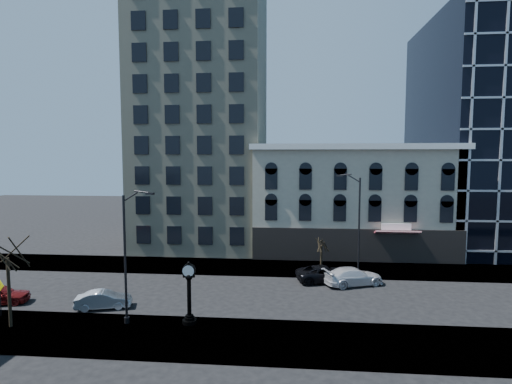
# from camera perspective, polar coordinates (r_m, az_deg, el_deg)

# --- Properties ---
(ground) EXTENTS (160.00, 160.00, 0.00)m
(ground) POSITION_cam_1_polar(r_m,az_deg,el_deg) (33.43, -4.16, -14.37)
(ground) COLOR black
(ground) RESTS_ON ground
(sidewalk_far) EXTENTS (160.00, 6.00, 0.12)m
(sidewalk_far) POSITION_cam_1_polar(r_m,az_deg,el_deg) (40.97, -2.33, -10.63)
(sidewalk_far) COLOR gray
(sidewalk_far) RESTS_ON ground
(sidewalk_near) EXTENTS (160.00, 6.00, 0.12)m
(sidewalk_near) POSITION_cam_1_polar(r_m,az_deg,el_deg) (26.11, -7.15, -19.97)
(sidewalk_near) COLOR gray
(sidewalk_near) RESTS_ON ground
(cream_tower) EXTENTS (15.90, 15.40, 42.50)m
(cream_tower) POSITION_cam_1_polar(r_m,az_deg,el_deg) (51.94, -7.71, 14.05)
(cream_tower) COLOR #B8B394
(cream_tower) RESTS_ON ground
(victorian_row) EXTENTS (22.60, 11.19, 12.50)m
(victorian_row) POSITION_cam_1_polar(r_m,az_deg,el_deg) (47.80, 13.33, -1.27)
(victorian_row) COLOR #B4AB94
(victorian_row) RESTS_ON ground
(glass_office) EXTENTS (20.00, 20.15, 28.00)m
(glass_office) POSITION_cam_1_polar(r_m,az_deg,el_deg) (58.65, 32.62, 7.04)
(glass_office) COLOR black
(glass_office) RESTS_ON ground
(street_clock) EXTENTS (0.94, 0.94, 4.16)m
(street_clock) POSITION_cam_1_polar(r_m,az_deg,el_deg) (27.42, -9.53, -14.38)
(street_clock) COLOR black
(street_clock) RESTS_ON sidewalk_near
(street_lamp_near) EXTENTS (2.32, 0.62, 9.00)m
(street_lamp_near) POSITION_cam_1_polar(r_m,az_deg,el_deg) (26.93, -17.14, -4.10)
(street_lamp_near) COLOR black
(street_lamp_near) RESTS_ON sidewalk_near
(street_lamp_far) EXTENTS (2.42, 0.97, 9.60)m
(street_lamp_far) POSITION_cam_1_polar(r_m,az_deg,el_deg) (38.14, 13.54, -0.74)
(street_lamp_far) COLOR black
(street_lamp_far) RESTS_ON sidewalk_far
(bare_tree_near) EXTENTS (4.25, 4.25, 7.30)m
(bare_tree_near) POSITION_cam_1_polar(r_m,az_deg,el_deg) (30.13, -32.08, -6.16)
(bare_tree_near) COLOR black
(bare_tree_near) RESTS_ON sidewalk_near
(bare_tree_far) EXTENTS (2.36, 2.36, 4.05)m
(bare_tree_far) POSITION_cam_1_polar(r_m,az_deg,el_deg) (39.12, 9.34, -6.74)
(bare_tree_far) COLOR black
(bare_tree_far) RESTS_ON sidewalk_far
(warning_sign) EXTENTS (0.82, 0.31, 2.59)m
(warning_sign) POSITION_cam_1_polar(r_m,az_deg,el_deg) (33.29, -32.74, -11.79)
(warning_sign) COLOR black
(warning_sign) RESTS_ON sidewalk_near
(car_near_b) EXTENTS (4.15, 2.40, 1.29)m
(car_near_b) POSITION_cam_1_polar(r_m,az_deg,el_deg) (32.31, -20.94, -14.17)
(car_near_b) COLOR #A5A8AD
(car_near_b) RESTS_ON ground
(car_far_a) EXTENTS (5.58, 3.55, 1.43)m
(car_far_a) POSITION_cam_1_polar(r_m,az_deg,el_deg) (36.81, 9.82, -11.43)
(car_far_a) COLOR black
(car_far_a) RESTS_ON ground
(car_far_b) EXTENTS (5.65, 3.85, 1.52)m
(car_far_b) POSITION_cam_1_polar(r_m,az_deg,el_deg) (36.39, 13.73, -11.62)
(car_far_b) COLOR silver
(car_far_b) RESTS_ON ground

